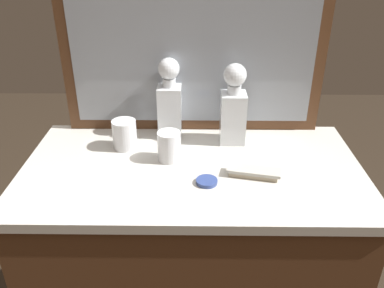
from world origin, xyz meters
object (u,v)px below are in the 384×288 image
porcelain_dish (207,181)px  crystal_tumbler_rear (125,135)px  crystal_tumbler_left (169,147)px  crystal_decanter_far_right (233,112)px  crystal_decanter_center (170,105)px  silver_brush_far_right (254,172)px

porcelain_dish → crystal_tumbler_rear: bearing=141.6°
crystal_tumbler_left → porcelain_dish: size_ratio=1.53×
crystal_tumbler_rear → crystal_tumbler_left: (0.16, -0.08, -0.00)m
crystal_tumbler_rear → crystal_tumbler_left: size_ratio=1.02×
crystal_tumbler_left → crystal_decanter_far_right: bearing=32.1°
crystal_decanter_center → crystal_tumbler_rear: (-0.15, -0.10, -0.07)m
silver_brush_far_right → porcelain_dish: 0.15m
crystal_decanter_far_right → silver_brush_far_right: crystal_decanter_far_right is taller
crystal_decanter_far_right → crystal_tumbler_left: bearing=-147.9°
crystal_decanter_center → crystal_tumbler_rear: 0.19m
silver_brush_far_right → porcelain_dish: (-0.14, -0.04, -0.01)m
silver_brush_far_right → crystal_tumbler_rear: bearing=157.1°
crystal_decanter_center → silver_brush_far_right: size_ratio=1.70×
crystal_tumbler_left → porcelain_dish: crystal_tumbler_left is taller
crystal_tumbler_rear → crystal_decanter_far_right: bearing=8.1°
crystal_decanter_far_right → silver_brush_far_right: (0.05, -0.23, -0.10)m
crystal_tumbler_rear → porcelain_dish: crystal_tumbler_rear is taller
porcelain_dish → crystal_decanter_center: bearing=111.6°
crystal_decanter_far_right → crystal_tumbler_left: (-0.21, -0.13, -0.07)m
crystal_decanter_far_right → crystal_decanter_center: bearing=167.9°
crystal_decanter_center → crystal_tumbler_rear: bearing=-146.1°
silver_brush_far_right → crystal_tumbler_left: bearing=159.8°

